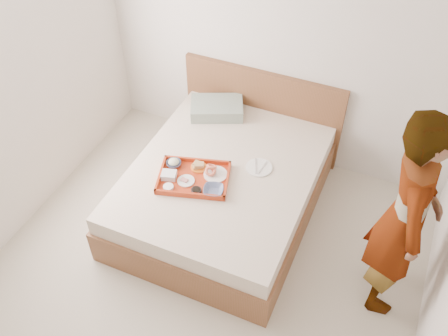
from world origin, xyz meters
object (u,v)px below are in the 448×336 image
Objects in this scene: bed at (223,189)px; tray at (194,177)px; person at (405,217)px; dinner_plate at (259,168)px.

bed is 0.41m from tray.
person is (1.71, -0.07, 0.36)m from tray.
dinner_plate is at bearing 25.65° from bed.
tray is 1.75m from person.
bed is at bearing 69.83° from person.
tray is at bearing -142.16° from dinner_plate.
dinner_plate is (0.28, 0.14, 0.27)m from bed.
person is at bearing -10.82° from bed.
dinner_plate is 0.13× the size of person.
bed is at bearing 35.02° from tray.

